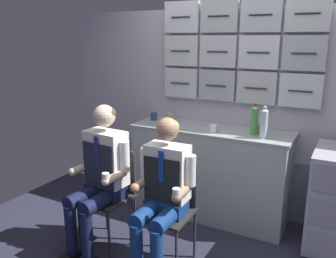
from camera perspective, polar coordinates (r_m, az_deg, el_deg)
name	(u,v)px	position (r m, az deg, el deg)	size (l,w,h in m)	color
galley_bulkhead	(240,109)	(3.78, 11.62, 3.12)	(4.20, 0.14, 2.23)	#BAB2C3
galley_counter	(209,172)	(3.77, 6.72, -6.95)	(1.64, 0.53, 0.96)	#A6B2B0
service_trolley	(335,199)	(3.43, 25.38, -10.20)	(0.40, 0.65, 0.94)	black
folding_chair_left	(113,185)	(3.31, -8.84, -9.01)	(0.43, 0.44, 0.87)	#2D2D33
crew_member_left	(100,172)	(3.13, -10.93, -6.80)	(0.51, 0.64, 1.31)	black
folding_chair_right	(172,200)	(3.01, 0.59, -11.37)	(0.40, 0.41, 0.87)	#2D2D33
crew_member_right	(162,190)	(2.81, -0.92, -9.81)	(0.48, 0.59, 1.26)	black
water_bottle_short	(254,120)	(3.43, 13.79, 1.42)	(0.07, 0.07, 0.30)	#4DA04F
water_bottle_clear	(264,123)	(3.33, 15.25, 0.90)	(0.07, 0.07, 0.30)	silver
coffee_cup_spare	(213,128)	(3.48, 7.34, 0.12)	(0.07, 0.07, 0.07)	white
espresso_cup_small	(171,116)	(3.96, 0.41, 2.05)	(0.07, 0.07, 0.07)	tan
coffee_cup_white	(154,116)	(3.96, -2.30, 2.11)	(0.07, 0.07, 0.09)	navy
paper_cup_tan	(261,129)	(3.51, 14.74, 0.03)	(0.06, 0.06, 0.09)	tan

